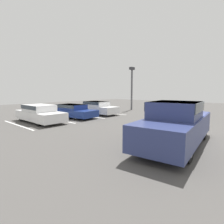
{
  "coord_description": "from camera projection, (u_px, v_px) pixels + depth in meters",
  "views": [
    {
      "loc": [
        -8.42,
        -2.71,
        2.31
      ],
      "look_at": [
        -0.34,
        4.48,
        1.0
      ],
      "focal_mm": 28.0,
      "sensor_mm": 36.0,
      "label": 1
    }
  ],
  "objects": [
    {
      "name": "parked_sedan_a",
      "position": [
        40.0,
        113.0,
        12.96
      ],
      "size": [
        1.79,
        4.74,
        1.29
      ],
      "rotation": [
        0.0,
        0.0,
        -1.57
      ],
      "color": "silver",
      "rests_on": "ground_plane"
    },
    {
      "name": "ground_plane",
      "position": [
        187.0,
        140.0,
        8.31
      ],
      "size": [
        60.0,
        60.0,
        0.0
      ],
      "primitive_type": "plane",
      "color": "#4C4947"
    },
    {
      "name": "pickup_truck",
      "position": [
        176.0,
        124.0,
        7.4
      ],
      "size": [
        5.75,
        2.58,
        1.88
      ],
      "rotation": [
        0.0,
        0.0,
        0.12
      ],
      "color": "navy",
      "rests_on": "ground_plane"
    },
    {
      "name": "parked_sedan_b",
      "position": [
        72.0,
        110.0,
        15.24
      ],
      "size": [
        2.21,
        4.77,
        1.14
      ],
      "rotation": [
        0.0,
        0.0,
        -1.47
      ],
      "color": "navy",
      "rests_on": "ground_plane"
    },
    {
      "name": "stall_stripe_d",
      "position": [
        107.0,
        113.0,
        18.51
      ],
      "size": [
        0.12,
        4.98,
        0.01
      ],
      "primitive_type": "cube",
      "color": "white",
      "rests_on": "ground_plane"
    },
    {
      "name": "wheel_stop_curb",
      "position": [
        32.0,
        116.0,
        15.44
      ],
      "size": [
        1.86,
        0.2,
        0.14
      ],
      "primitive_type": "cube",
      "color": "#B7B2A8",
      "rests_on": "ground_plane"
    },
    {
      "name": "stall_stripe_a",
      "position": [
        17.0,
        125.0,
        11.88
      ],
      "size": [
        0.12,
        4.98,
        0.01
      ],
      "primitive_type": "cube",
      "color": "white",
      "rests_on": "ground_plane"
    },
    {
      "name": "stall_stripe_c",
      "position": [
        85.0,
        116.0,
        16.3
      ],
      "size": [
        0.12,
        4.98,
        0.01
      ],
      "primitive_type": "cube",
      "color": "white",
      "rests_on": "ground_plane"
    },
    {
      "name": "light_post",
      "position": [
        132.0,
        85.0,
        21.13
      ],
      "size": [
        0.7,
        0.36,
        5.13
      ],
      "color": "#515156",
      "rests_on": "ground_plane"
    },
    {
      "name": "stall_stripe_b",
      "position": [
        57.0,
        120.0,
        14.09
      ],
      "size": [
        0.12,
        4.98,
        0.01
      ],
      "primitive_type": "cube",
      "color": "white",
      "rests_on": "ground_plane"
    },
    {
      "name": "parked_sedan_c",
      "position": [
        97.0,
        107.0,
        17.53
      ],
      "size": [
        1.9,
        4.74,
        1.26
      ],
      "rotation": [
        0.0,
        0.0,
        -1.61
      ],
      "color": "silver",
      "rests_on": "ground_plane"
    }
  ]
}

